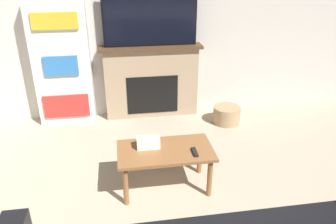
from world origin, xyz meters
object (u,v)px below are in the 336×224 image
tv (150,18)px  fireplace (151,81)px  storage_basket (227,115)px  coffee_table (165,155)px  bookshelf (62,63)px

tv → fireplace: bearing=90.0°
fireplace → storage_basket: 1.17m
tv → storage_basket: 1.68m
tv → coffee_table: tv is taller
fireplace → bookshelf: bookshelf is taller
fireplace → coffee_table: fireplace is taller
tv → bookshelf: (-1.19, -0.00, -0.56)m
coffee_table → bookshelf: size_ratio=0.54×
fireplace → coffee_table: 1.75m
bookshelf → storage_basket: size_ratio=4.54×
tv → coffee_table: 2.01m
coffee_table → storage_basket: 1.70m
tv → storage_basket: size_ratio=3.33×
storage_basket → coffee_table: bearing=-129.4°
fireplace → tv: 0.88m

